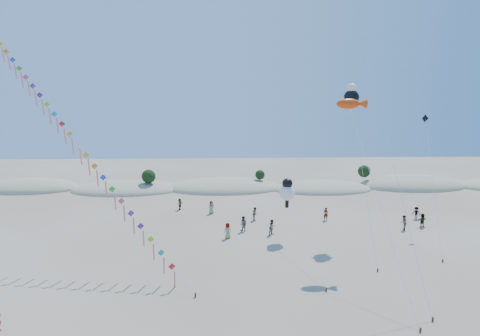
{
  "coord_description": "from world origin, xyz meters",
  "views": [
    {
      "loc": [
        0.11,
        -19.78,
        14.61
      ],
      "look_at": [
        1.43,
        14.0,
        8.8
      ],
      "focal_mm": 30.0,
      "sensor_mm": 36.0,
      "label": 1
    }
  ],
  "objects": [
    {
      "name": "fish_kite",
      "position": [
        11.83,
        17.02,
        14.15
      ],
      "size": [
        2.77,
        14.51,
        14.69
      ],
      "color": "#3F2D1E",
      "rests_on": "ground"
    },
    {
      "name": "dune_ridge",
      "position": [
        1.06,
        45.14,
        0.11
      ],
      "size": [
        145.3,
        11.49,
        5.57
      ],
      "color": "gray",
      "rests_on": "ground"
    },
    {
      "name": "cartoon_kite_high",
      "position": [
        13.82,
        23.52,
        14.98
      ],
      "size": [
        2.0,
        12.26,
        16.32
      ],
      "color": "#3F2D1E",
      "rests_on": "ground"
    },
    {
      "name": "kite_train",
      "position": [
        -14.69,
        17.74,
        12.13
      ],
      "size": [
        24.1,
        18.1,
        23.5
      ],
      "color": "#3F2D1E",
      "rests_on": "ground"
    },
    {
      "name": "beachgoers",
      "position": [
        8.71,
        25.59,
        0.82
      ],
      "size": [
        30.54,
        12.66,
        1.74
      ],
      "color": "slate",
      "rests_on": "ground"
    },
    {
      "name": "dark_kite",
      "position": [
        22.02,
        21.67,
        8.51
      ],
      "size": [
        3.66,
        11.63,
        12.91
      ],
      "color": "#3F2D1E",
      "rests_on": "ground"
    },
    {
      "name": "cartoon_kite_low",
      "position": [
        6.66,
        20.91,
        5.16
      ],
      "size": [
        2.09,
        13.08,
        6.5
      ],
      "color": "#3F2D1E",
      "rests_on": "ground"
    }
  ]
}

